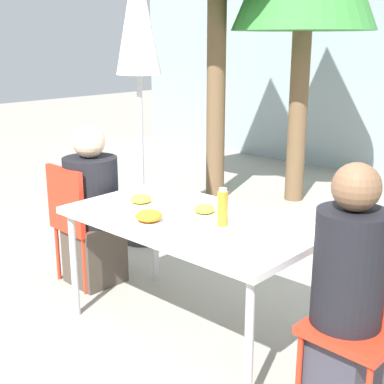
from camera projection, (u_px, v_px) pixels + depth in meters
ground_plane at (192, 330)px, 3.25m from camera, size 24.00×24.00×0.00m
dining_table at (192, 226)px, 3.07m from camera, size 1.48×0.83×0.73m
chair_left at (79, 215)px, 3.76m from camera, size 0.42×0.42×0.87m
person_left at (92, 212)px, 3.78m from camera, size 0.38×0.38×1.15m
chair_right at (364, 308)px, 2.46m from camera, size 0.42×0.42×0.87m
person_right at (347, 298)px, 2.43m from camera, size 0.32×0.32×1.21m
closed_umbrella at (138, 28)px, 4.23m from camera, size 0.37×0.37×2.39m
plate_0 at (149, 219)px, 2.94m from camera, size 0.27×0.27×0.07m
plate_1 at (141, 201)px, 3.27m from camera, size 0.24×0.24×0.07m
plate_2 at (204, 211)px, 3.08m from camera, size 0.22×0.22×0.06m
bottle at (223, 208)px, 2.89m from camera, size 0.06×0.06×0.21m
drinking_cup at (250, 238)px, 2.59m from camera, size 0.07×0.07×0.10m
salad_bowl at (286, 232)px, 2.74m from camera, size 0.17×0.17×0.05m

